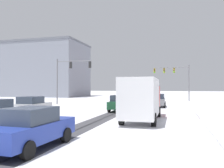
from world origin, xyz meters
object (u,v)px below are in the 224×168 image
car_dark_green_second (120,103)px  office_building_far_left_block (34,70)px  box_truck_delivery (142,98)px  bus_oncoming (128,89)px  car_silver_third (31,106)px  car_blue_fifth (31,128)px  car_grey_lead (158,100)px  traffic_signal_far_right (174,74)px  traffic_signal_near_left (69,72)px

car_dark_green_second → office_building_far_left_block: bearing=135.3°
car_dark_green_second → box_truck_delivery: box_truck_delivery is taller
car_dark_green_second → bus_oncoming: size_ratio=0.38×
car_silver_third → office_building_far_left_block: office_building_far_left_block is taller
car_blue_fifth → car_silver_third: bearing=125.3°
car_dark_green_second → car_silver_third: (-6.66, -5.24, 0.00)m
car_grey_lead → car_silver_third: size_ratio=1.00×
traffic_signal_far_right → box_truck_delivery: traffic_signal_far_right is taller
bus_oncoming → box_truck_delivery: size_ratio=1.50×
car_grey_lead → car_blue_fifth: 20.99m
traffic_signal_far_right → car_grey_lead: size_ratio=1.59×
car_grey_lead → car_dark_green_second: bearing=-118.7°
car_silver_third → box_truck_delivery: size_ratio=0.56×
car_silver_third → bus_oncoming: bus_oncoming is taller
traffic_signal_far_right → box_truck_delivery: size_ratio=0.88×
car_silver_third → bus_oncoming: (1.50, 34.89, 1.18)m
box_truck_delivery → bus_oncoming: bearing=103.1°
car_dark_green_second → traffic_signal_far_right: bearing=75.9°
car_dark_green_second → bus_oncoming: 30.12m
car_silver_third → bus_oncoming: size_ratio=0.37×
car_grey_lead → office_building_far_left_block: 44.85m
office_building_far_left_block → car_grey_lead: bearing=-36.1°
car_blue_fifth → box_truck_delivery: bearing=70.0°
car_blue_fifth → bus_oncoming: bus_oncoming is taller
car_blue_fifth → box_truck_delivery: size_ratio=0.56×
car_blue_fifth → traffic_signal_far_right: bearing=81.6°
traffic_signal_near_left → car_grey_lead: traffic_signal_near_left is taller
traffic_signal_far_right → car_silver_third: bearing=-114.5°
car_dark_green_second → car_silver_third: size_ratio=1.01×
traffic_signal_near_left → box_truck_delivery: 17.86m
car_grey_lead → car_silver_third: 15.12m
bus_oncoming → traffic_signal_near_left: bearing=-99.7°
car_grey_lead → bus_oncoming: bearing=109.8°
traffic_signal_near_left → bus_oncoming: bearing=80.3°
car_dark_green_second → office_building_far_left_block: 46.25m
traffic_signal_far_right → bus_oncoming: traffic_signal_far_right is taller
car_grey_lead → office_building_far_left_block: (-35.88, 26.14, 6.39)m
traffic_signal_near_left → box_truck_delivery: size_ratio=0.88×
car_silver_third → office_building_far_left_block: (-25.88, 37.48, 6.39)m
traffic_signal_far_right → car_dark_green_second: 21.75m
car_grey_lead → car_dark_green_second: 6.95m
traffic_signal_near_left → bus_oncoming: 23.35m
car_dark_green_second → box_truck_delivery: 6.75m
car_silver_third → car_blue_fifth: (6.63, -9.38, 0.00)m
traffic_signal_near_left → car_dark_green_second: traffic_signal_near_left is taller
car_blue_fifth → office_building_far_left_block: size_ratio=0.14×
car_silver_third → traffic_signal_near_left: bearing=101.3°
car_blue_fifth → bus_oncoming: size_ratio=0.38×
car_grey_lead → car_silver_third: (-10.00, -11.34, 0.00)m
car_grey_lead → box_truck_delivery: box_truck_delivery is taller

